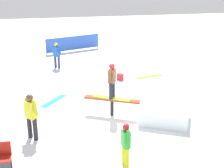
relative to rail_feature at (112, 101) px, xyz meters
name	(u,v)px	position (x,y,z in m)	size (l,w,h in m)	color
ground_plane	(112,115)	(0.00, 0.00, -0.61)	(60.00, 60.00, 0.00)	white
rail_feature	(112,101)	(0.00, 0.00, 0.00)	(2.12, 1.28, 0.72)	black
snow_kicker_ramp	(164,115)	(-1.84, 0.95, -0.34)	(1.80, 1.50, 0.53)	white
main_rider_on_rail	(112,81)	(0.00, 0.00, 0.82)	(1.40, 1.00, 1.42)	#8DE22F
bystander_green	(126,143)	(0.36, 3.49, 0.16)	(0.22, 0.60, 1.36)	yellow
bystander_yellow	(31,114)	(3.04, 1.26, 0.31)	(0.54, 0.59, 1.63)	#2A242A
bystander_blue	(57,54)	(1.80, -7.20, 0.25)	(0.56, 0.55, 1.52)	#3B3D72
loose_snowboard_cyan	(54,101)	(2.21, -1.98, -0.59)	(1.55, 0.28, 0.02)	#20B0CE
loose_snowboard_lime	(149,77)	(-3.05, -4.36, -0.59)	(1.52, 0.28, 0.02)	#8CD329
folding_chair	(3,159)	(3.79, 3.05, -0.19)	(0.45, 0.45, 0.88)	#3F3F44
backpack_on_snow	(120,77)	(-1.35, -4.18, -0.44)	(0.30, 0.22, 0.34)	red
safety_fence	(73,43)	(0.45, -11.22, -0.01)	(3.91, 1.41, 1.10)	blue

